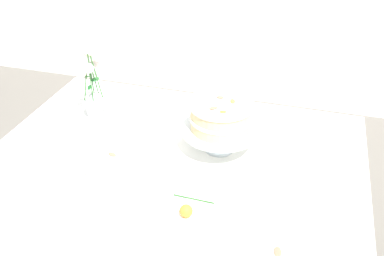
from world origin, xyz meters
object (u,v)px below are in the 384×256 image
(flower_vase, at_px, (91,87))
(fallen_rose, at_px, (186,210))
(dining_table, at_px, (173,178))
(layer_cake, at_px, (220,115))
(cake_stand, at_px, (220,132))
(teacup, at_px, (76,171))

(flower_vase, bearing_deg, fallen_rose, -40.03)
(dining_table, xyz_separation_m, layer_cake, (0.15, 0.11, 0.25))
(dining_table, height_order, fallen_rose, fallen_rose)
(cake_stand, height_order, fallen_rose, cake_stand)
(cake_stand, distance_m, layer_cake, 0.07)
(fallen_rose, bearing_deg, teacup, 169.90)
(dining_table, bearing_deg, teacup, -147.03)
(cake_stand, bearing_deg, dining_table, -144.45)
(cake_stand, height_order, flower_vase, flower_vase)
(layer_cake, height_order, teacup, layer_cake)
(dining_table, bearing_deg, flower_vase, 154.48)
(flower_vase, height_order, teacup, flower_vase)
(teacup, bearing_deg, dining_table, 32.97)
(fallen_rose, bearing_deg, cake_stand, 87.50)
(dining_table, height_order, flower_vase, flower_vase)
(flower_vase, relative_size, fallen_rose, 2.20)
(dining_table, xyz_separation_m, fallen_rose, (0.14, -0.27, 0.11))
(dining_table, bearing_deg, cake_stand, 35.55)
(cake_stand, bearing_deg, flower_vase, 170.72)
(layer_cake, relative_size, flower_vase, 0.75)
(dining_table, height_order, layer_cake, layer_cake)
(dining_table, distance_m, flower_vase, 0.52)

